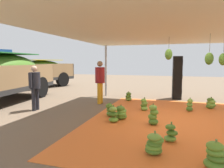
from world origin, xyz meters
TOP-DOWN VIEW (x-y plane):
  - ground_plane at (0.00, 3.00)m, footprint 40.00×40.00m
  - tarp_orange at (0.00, 0.00)m, footprint 6.61×4.68m
  - tent_canopy at (0.01, -0.10)m, footprint 8.00×7.00m
  - banana_bunch_0 at (-0.48, 0.46)m, footprint 0.41×0.39m
  - banana_bunch_1 at (-1.60, -0.04)m, footprint 0.36×0.37m
  - banana_bunch_2 at (-0.02, 1.85)m, footprint 0.38×0.38m
  - banana_bunch_3 at (2.71, 1.87)m, footprint 0.34×0.31m
  - banana_bunch_4 at (-2.34, 0.24)m, footprint 0.42×0.43m
  - banana_bunch_5 at (-0.24, 1.44)m, footprint 0.47×0.44m
  - banana_bunch_6 at (1.10, 0.94)m, footprint 0.37×0.34m
  - banana_bunch_7 at (-2.60, -0.76)m, footprint 0.44×0.44m
  - banana_bunch_9 at (1.46, -0.61)m, footprint 0.34×0.30m
  - banana_bunch_10 at (-0.58, 1.58)m, footprint 0.40×0.39m
  - banana_bunch_12 at (2.11, -1.38)m, footprint 0.42×0.45m
  - cargo_truck_far at (4.64, 9.22)m, footprint 6.88×4.06m
  - worker_0 at (0.03, 4.70)m, footprint 0.59×0.36m
  - worker_1 at (1.85, 2.89)m, footprint 0.65×0.40m
  - speaker_stack at (3.94, -0.18)m, footprint 0.60×0.46m

SIDE VIEW (x-z plane):
  - ground_plane at x=0.00m, z-range 0.00..0.00m
  - tarp_orange at x=0.00m, z-range 0.00..0.01m
  - banana_bunch_1 at x=-1.60m, z-range -0.03..0.40m
  - banana_bunch_3 at x=2.71m, z-range -0.02..0.40m
  - banana_bunch_4 at x=-2.34m, z-range -0.03..0.42m
  - banana_bunch_12 at x=2.11m, z-range -0.02..0.42m
  - banana_bunch_2 at x=-0.02m, z-range -0.02..0.43m
  - banana_bunch_5 at x=-0.24m, z-range -0.02..0.43m
  - banana_bunch_6 at x=1.10m, z-range -0.03..0.45m
  - banana_bunch_10 at x=-0.58m, z-range -0.03..0.46m
  - banana_bunch_9 at x=1.46m, z-range -0.02..0.45m
  - banana_bunch_7 at x=-2.60m, z-range -0.03..0.46m
  - banana_bunch_0 at x=-0.48m, z-range -0.03..0.56m
  - worker_0 at x=0.03m, z-range 0.13..1.73m
  - speaker_stack at x=3.94m, z-range 0.00..1.99m
  - worker_1 at x=1.85m, z-range 0.15..1.92m
  - cargo_truck_far at x=4.64m, z-range 0.02..2.42m
  - tent_canopy at x=0.01m, z-range 1.22..3.84m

